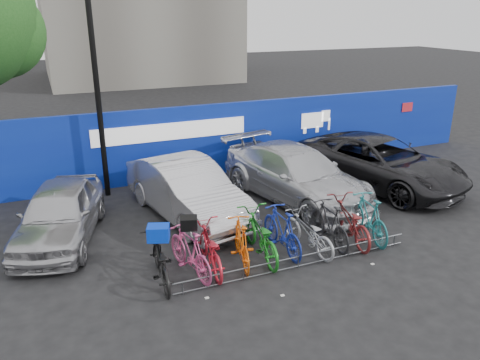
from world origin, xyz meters
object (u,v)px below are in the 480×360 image
bike_3 (241,242)px  bike_9 (369,217)px  lamppost (97,86)px  car_0 (60,213)px  bike_6 (308,232)px  bike_rack (298,261)px  bike_0 (160,261)px  bike_4 (260,235)px  bike_5 (282,230)px  bike_2 (209,248)px  car_2 (296,174)px  car_1 (187,190)px  bike_7 (329,224)px  car_3 (379,162)px  bike_1 (190,251)px  bike_8 (349,221)px

bike_3 → bike_9: (3.32, -0.09, 0.04)m
lamppost → car_0: bearing=-119.3°
bike_6 → bike_9: bearing=170.9°
bike_rack → bike_0: 2.96m
bike_4 → bike_9: bike_9 is taller
bike_9 → bike_5: bearing=3.4°
bike_4 → bike_5: bearing=-174.1°
bike_0 → bike_2: (1.10, 0.11, 0.01)m
car_0 → car_2: 6.53m
bike_6 → bike_3: bearing=-11.8°
car_1 → car_2: bearing=-12.4°
bike_rack → car_2: car_2 is taller
bike_2 → bike_5: (1.79, 0.06, 0.04)m
car_1 → bike_9: 4.74m
bike_4 → bike_7: 1.79m
bike_9 → car_1: bearing=-30.3°
bike_rack → car_1: bearing=111.5°
bike_2 → bike_3: 0.73m
car_2 → car_3: (2.97, 0.00, 0.01)m
bike_1 → bike_5: 2.23m
bike_1 → bike_2: size_ratio=0.93×
bike_3 → car_0: bearing=-25.3°
bike_rack → car_2: (1.90, 3.52, 0.60)m
car_3 → bike_6: (-4.28, -2.92, -0.31)m
bike_0 → bike_3: 1.83m
lamppost → car_3: lamppost is taller
car_0 → car_1: car_1 is taller
car_3 → bike_2: size_ratio=2.95×
car_1 → car_0: bearing=170.6°
bike_8 → lamppost: bearing=-40.2°
lamppost → car_2: lamppost is taller
bike_2 → bike_1: bearing=10.5°
lamppost → bike_rack: (3.20, -6.00, -3.11)m
car_1 → bike_8: 4.30m
car_2 → bike_6: car_2 is taller
bike_0 → bike_8: (4.63, 0.05, 0.04)m
car_3 → bike_3: 6.56m
lamppost → car_1: bearing=-53.6°
bike_6 → bike_8: (1.17, 0.07, 0.06)m
bike_1 → bike_2: (0.44, 0.04, -0.03)m
bike_7 → bike_8: (0.53, -0.04, -0.01)m
car_2 → bike_5: 3.31m
bike_rack → bike_7: size_ratio=3.18×
bike_1 → bike_6: size_ratio=0.99×
bike_0 → car_0: bearing=-53.6°
car_0 → bike_1: (2.41, -2.75, -0.16)m
bike_9 → bike_7: bearing=2.4°
lamppost → bike_6: size_ratio=3.45×
bike_8 → bike_9: (0.52, -0.07, 0.03)m
bike_rack → bike_4: 1.03m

